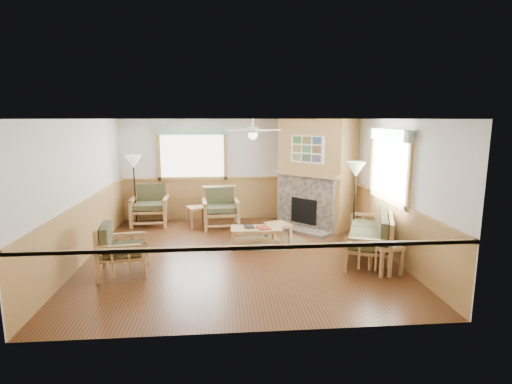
{
  "coord_description": "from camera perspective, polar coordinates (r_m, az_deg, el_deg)",
  "views": [
    {
      "loc": [
        -0.32,
        -7.71,
        2.71
      ],
      "look_at": [
        0.4,
        0.7,
        1.15
      ],
      "focal_mm": 28.0,
      "sensor_mm": 36.0,
      "label": 1
    }
  ],
  "objects": [
    {
      "name": "braided_rug",
      "position": [
        8.91,
        1.64,
        -7.2
      ],
      "size": [
        2.07,
        2.07,
        0.01
      ],
      "primitive_type": "cylinder",
      "rotation": [
        0.0,
        0.0,
        0.2
      ],
      "color": "brown",
      "rests_on": "floor"
    },
    {
      "name": "sofa",
      "position": [
        8.22,
        15.83,
        -5.77
      ],
      "size": [
        2.19,
        1.52,
        0.93
      ],
      "primitive_type": null,
      "rotation": [
        0.0,
        0.0,
        -1.95
      ],
      "color": "#A9804F",
      "rests_on": "floor"
    },
    {
      "name": "book_red",
      "position": [
        8.45,
        1.07,
        -5.01
      ],
      "size": [
        0.32,
        0.36,
        0.03
      ],
      "primitive_type": "cube",
      "rotation": [
        0.0,
        0.0,
        0.38
      ],
      "color": "maroon",
      "rests_on": "coffee_table"
    },
    {
      "name": "armchair_back_left",
      "position": [
        10.66,
        -14.91,
        -1.8
      ],
      "size": [
        0.93,
        0.93,
        1.02
      ],
      "primitive_type": null,
      "rotation": [
        0.0,
        0.0,
        0.02
      ],
      "color": "#A9804F",
      "rests_on": "floor"
    },
    {
      "name": "ceiling_fan",
      "position": [
        8.03,
        -0.47,
        10.12
      ],
      "size": [
        1.59,
        1.59,
        0.36
      ],
      "primitive_type": null,
      "rotation": [
        0.0,
        0.0,
        0.35
      ],
      "color": "white",
      "rests_on": "ceiling"
    },
    {
      "name": "book_dark",
      "position": [
        8.54,
        -1.02,
        -4.87
      ],
      "size": [
        0.23,
        0.29,
        0.03
      ],
      "primitive_type": "cube",
      "rotation": [
        0.0,
        0.0,
        0.11
      ],
      "color": "black",
      "rests_on": "coffee_table"
    },
    {
      "name": "armchair_left",
      "position": [
        7.45,
        -18.51,
        -7.69
      ],
      "size": [
        0.92,
        0.92,
        0.91
      ],
      "primitive_type": null,
      "rotation": [
        0.0,
        0.0,
        1.71
      ],
      "color": "#A9804F",
      "rests_on": "floor"
    },
    {
      "name": "floor_lamp_right",
      "position": [
        8.97,
        13.88,
        -1.47
      ],
      "size": [
        0.46,
        0.46,
        1.8
      ],
      "primitive_type": null,
      "rotation": [
        0.0,
        0.0,
        0.13
      ],
      "color": "black",
      "rests_on": "floor"
    },
    {
      "name": "wall_right",
      "position": [
        8.5,
        18.16,
        0.75
      ],
      "size": [
        0.02,
        6.0,
        2.7
      ],
      "primitive_type": "cube",
      "color": "silver",
      "rests_on": "floor"
    },
    {
      "name": "wall_left",
      "position": [
        8.27,
        -23.72,
        0.12
      ],
      "size": [
        0.02,
        6.0,
        2.7
      ],
      "primitive_type": "cube",
      "color": "silver",
      "rests_on": "floor"
    },
    {
      "name": "window_right",
      "position": [
        8.2,
        18.92,
        8.66
      ],
      "size": [
        0.16,
        1.9,
        1.5
      ],
      "primitive_type": null,
      "color": "white",
      "rests_on": "wall_right"
    },
    {
      "name": "armchair_back_right",
      "position": [
        10.09,
        -5.06,
        -2.26
      ],
      "size": [
        0.95,
        0.95,
        0.99
      ],
      "primitive_type": null,
      "rotation": [
        0.0,
        0.0,
        0.08
      ],
      "color": "#A9804F",
      "rests_on": "floor"
    },
    {
      "name": "fireplace",
      "position": [
        10.14,
        8.68,
        2.64
      ],
      "size": [
        3.11,
        3.11,
        2.7
      ],
      "primitive_type": null,
      "rotation": [
        0.0,
        0.0,
        -0.79
      ],
      "color": "#A87F45",
      "rests_on": "floor"
    },
    {
      "name": "wall_back",
      "position": [
        10.8,
        -3.16,
        3.22
      ],
      "size": [
        6.0,
        0.02,
        2.7
      ],
      "primitive_type": "cube",
      "color": "silver",
      "rests_on": "floor"
    },
    {
      "name": "floor",
      "position": [
        8.18,
        -2.4,
        -8.92
      ],
      "size": [
        6.0,
        6.0,
        0.01
      ],
      "primitive_type": "cube",
      "color": "#4D2A15",
      "rests_on": "ground"
    },
    {
      "name": "wainscot",
      "position": [
        8.01,
        -2.43,
        -5.17
      ],
      "size": [
        6.0,
        6.0,
        1.1
      ],
      "primitive_type": null,
      "color": "#A87F45",
      "rests_on": "floor"
    },
    {
      "name": "window_back",
      "position": [
        10.7,
        -9.2,
        9.37
      ],
      "size": [
        1.9,
        0.16,
        1.5
      ],
      "primitive_type": null,
      "color": "white",
      "rests_on": "wall_back"
    },
    {
      "name": "wall_front",
      "position": [
        4.91,
        -0.96,
        -5.58
      ],
      "size": [
        6.0,
        0.02,
        2.7
      ],
      "primitive_type": "cube",
      "color": "silver",
      "rests_on": "floor"
    },
    {
      "name": "coffee_table",
      "position": [
        8.55,
        0.02,
        -6.51
      ],
      "size": [
        1.07,
        0.55,
        0.43
      ],
      "primitive_type": null,
      "rotation": [
        0.0,
        0.0,
        -0.02
      ],
      "color": "#A9804F",
      "rests_on": "floor"
    },
    {
      "name": "floor_lamp_left",
      "position": [
        10.65,
        -16.91,
        0.24
      ],
      "size": [
        0.5,
        0.5,
        1.81
      ],
      "primitive_type": null,
      "rotation": [
        0.0,
        0.0,
        0.24
      ],
      "color": "black",
      "rests_on": "floor"
    },
    {
      "name": "footstool",
      "position": [
        8.9,
        3.11,
        -5.84
      ],
      "size": [
        0.64,
        0.64,
        0.43
      ],
      "primitive_type": null,
      "rotation": [
        0.0,
        0.0,
        0.38
      ],
      "color": "#A9804F",
      "rests_on": "floor"
    },
    {
      "name": "end_table_sofa",
      "position": [
        7.53,
        18.06,
        -9.06
      ],
      "size": [
        0.52,
        0.51,
        0.52
      ],
      "primitive_type": null,
      "rotation": [
        0.0,
        0.0,
        0.15
      ],
      "color": "#A9804F",
      "rests_on": "floor"
    },
    {
      "name": "ceiling",
      "position": [
        7.72,
        -2.56,
        10.39
      ],
      "size": [
        6.0,
        6.0,
        0.01
      ],
      "primitive_type": "cube",
      "color": "white",
      "rests_on": "floor"
    },
    {
      "name": "end_table_chairs",
      "position": [
        10.28,
        -8.39,
        -3.47
      ],
      "size": [
        0.57,
        0.56,
        0.51
      ],
      "primitive_type": null,
      "rotation": [
        0.0,
        0.0,
        0.33
      ],
      "color": "#A9804F",
      "rests_on": "floor"
    }
  ]
}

